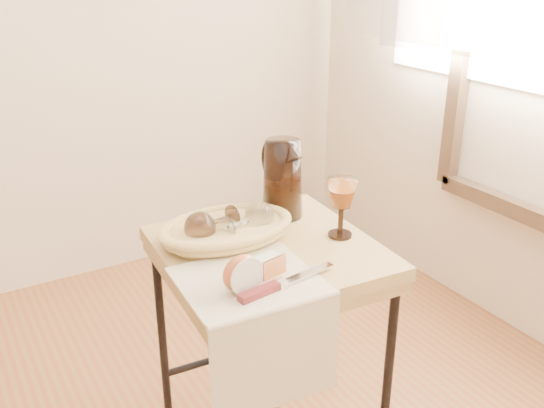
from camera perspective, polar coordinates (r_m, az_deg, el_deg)
side_table at (r=1.67m, az=-0.36°, el=-14.11°), size 0.55×0.55×0.66m
tea_towel at (r=1.34m, az=-2.25°, el=-7.31°), size 0.32×0.29×0.01m
bread_basket at (r=1.52m, az=-4.33°, el=-2.67°), size 0.32×0.22×0.05m
goblet_lying_a at (r=1.50m, az=-5.54°, el=-1.75°), size 0.15×0.11×0.08m
goblet_lying_b at (r=1.51m, az=-2.49°, el=-1.64°), size 0.14×0.10×0.08m
pitcher at (r=1.63m, az=1.01°, el=2.44°), size 0.17×0.24×0.26m
wine_goblet at (r=1.52m, az=6.63°, el=-0.36°), size 0.10×0.10×0.16m
apple_half at (r=1.28m, az=-2.98°, el=-6.56°), size 0.10×0.06×0.08m
apple_wedge at (r=1.34m, az=-0.62°, el=-5.96°), size 0.07×0.05×0.05m
table_knife at (r=1.31m, az=1.16°, el=-7.38°), size 0.25×0.06×0.02m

